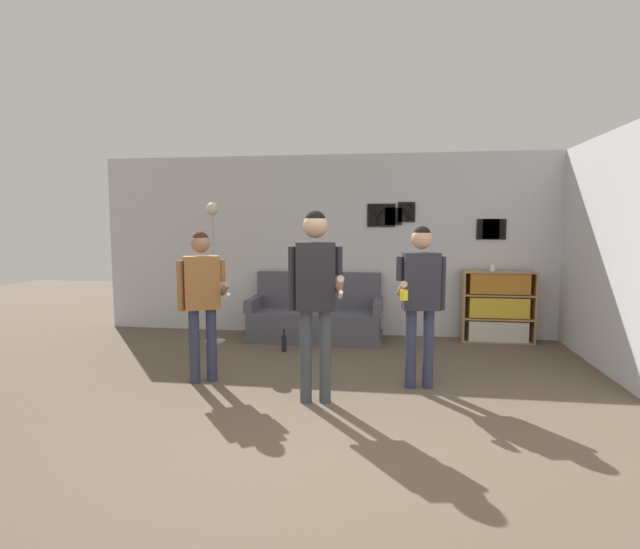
{
  "coord_description": "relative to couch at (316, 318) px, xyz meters",
  "views": [
    {
      "loc": [
        0.46,
        -3.44,
        1.68
      ],
      "look_at": [
        -0.33,
        2.01,
        1.11
      ],
      "focal_mm": 28.0,
      "sensor_mm": 36.0,
      "label": 1
    }
  ],
  "objects": [
    {
      "name": "ground_plane",
      "position": [
        0.63,
        -3.64,
        -0.31
      ],
      "size": [
        20.0,
        20.0,
        0.0
      ],
      "primitive_type": "plane",
      "color": "brown"
    },
    {
      "name": "drinking_cup",
      "position": [
        2.49,
        0.19,
        0.75
      ],
      "size": [
        0.07,
        0.07,
        0.09
      ],
      "color": "white",
      "rests_on": "bookshelf"
    },
    {
      "name": "bottle_on_floor",
      "position": [
        -0.3,
        -0.79,
        -0.19
      ],
      "size": [
        0.07,
        0.07,
        0.3
      ],
      "color": "black",
      "rests_on": "ground_plane"
    },
    {
      "name": "couch",
      "position": [
        0.0,
        0.0,
        0.0
      ],
      "size": [
        1.92,
        0.8,
        0.95
      ],
      "color": "#4C4C56",
      "rests_on": "ground_plane"
    },
    {
      "name": "floor_lamp",
      "position": [
        -1.38,
        -0.44,
        0.92
      ],
      "size": [
        0.28,
        0.28,
        1.97
      ],
      "color": "#ADA89E",
      "rests_on": "ground_plane"
    },
    {
      "name": "bookshelf",
      "position": [
        2.58,
        0.19,
        0.2
      ],
      "size": [
        0.99,
        0.3,
        1.01
      ],
      "color": "#A87F51",
      "rests_on": "ground_plane"
    },
    {
      "name": "person_watcher_holding_cup",
      "position": [
        1.38,
        -2.02,
        0.71
      ],
      "size": [
        0.5,
        0.46,
        1.65
      ],
      "color": "#2D334C",
      "rests_on": "ground_plane"
    },
    {
      "name": "wall_back",
      "position": [
        0.64,
        0.41,
        1.05
      ],
      "size": [
        8.07,
        0.08,
        2.7
      ],
      "color": "silver",
      "rests_on": "ground_plane"
    },
    {
      "name": "wall_right",
      "position": [
        3.5,
        -1.63,
        1.04
      ],
      "size": [
        0.06,
        6.42,
        2.7
      ],
      "color": "silver",
      "rests_on": "ground_plane"
    },
    {
      "name": "person_player_foreground_left",
      "position": [
        -0.88,
        -2.15,
        0.67
      ],
      "size": [
        0.59,
        0.36,
        1.6
      ],
      "color": "#2D334C",
      "rests_on": "ground_plane"
    },
    {
      "name": "person_player_foreground_center",
      "position": [
        0.4,
        -2.58,
        0.81
      ],
      "size": [
        0.54,
        0.45,
        1.8
      ],
      "color": "#3D4247",
      "rests_on": "ground_plane"
    }
  ]
}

